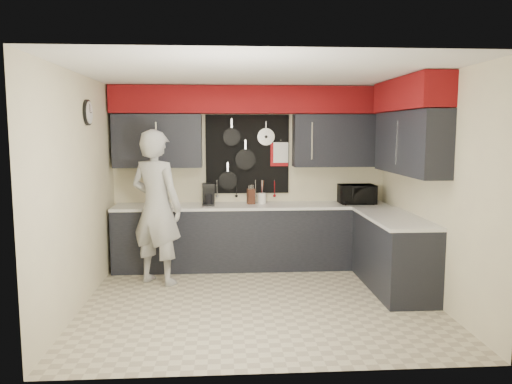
{
  "coord_description": "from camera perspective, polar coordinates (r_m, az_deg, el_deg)",
  "views": [
    {
      "loc": [
        -0.42,
        -5.59,
        1.97
      ],
      "look_at": [
        -0.01,
        0.5,
        1.22
      ],
      "focal_mm": 35.0,
      "sensor_mm": 36.0,
      "label": 1
    }
  ],
  "objects": [
    {
      "name": "right_wall_assembly",
      "position": [
        6.28,
        17.46,
        6.46
      ],
      "size": [
        0.36,
        3.5,
        2.6
      ],
      "color": "beige",
      "rests_on": "ground"
    },
    {
      "name": "person",
      "position": [
        6.5,
        -11.32,
        -1.75
      ],
      "size": [
        0.87,
        0.77,
        1.99
      ],
      "primitive_type": "imported",
      "rotation": [
        0.0,
        0.0,
        2.64
      ],
      "color": "#B1B2AF",
      "rests_on": "ground"
    },
    {
      "name": "knife_block",
      "position": [
        7.17,
        -0.59,
        -0.51
      ],
      "size": [
        0.12,
        0.12,
        0.22
      ],
      "primitive_type": "cube",
      "rotation": [
        0.0,
        0.0,
        0.23
      ],
      "color": "#3E1F13",
      "rests_on": "base_cabinets"
    },
    {
      "name": "ground",
      "position": [
        5.94,
        0.39,
        -12.33
      ],
      "size": [
        4.0,
        4.0,
        0.0
      ],
      "primitive_type": "plane",
      "color": "beige",
      "rests_on": "ground"
    },
    {
      "name": "base_cabinets",
      "position": [
        6.95,
        3.76,
        -5.55
      ],
      "size": [
        3.95,
        2.2,
        0.92
      ],
      "color": "black",
      "rests_on": "ground"
    },
    {
      "name": "microwave",
      "position": [
        7.33,
        11.45,
        -0.25
      ],
      "size": [
        0.51,
        0.35,
        0.28
      ],
      "primitive_type": "imported",
      "rotation": [
        0.0,
        0.0,
        0.02
      ],
      "color": "black",
      "rests_on": "base_cabinets"
    },
    {
      "name": "coffee_maker",
      "position": [
        7.09,
        -5.45,
        -0.2
      ],
      "size": [
        0.18,
        0.21,
        0.31
      ],
      "rotation": [
        0.0,
        0.0,
        0.03
      ],
      "color": "black",
      "rests_on": "base_cabinets"
    },
    {
      "name": "back_wall_assembly",
      "position": [
        7.2,
        -0.46,
        7.35
      ],
      "size": [
        4.0,
        0.36,
        2.6
      ],
      "color": "beige",
      "rests_on": "ground"
    },
    {
      "name": "left_wall_assembly",
      "position": [
        5.86,
        -19.45,
        0.39
      ],
      "size": [
        0.05,
        3.5,
        2.6
      ],
      "color": "beige",
      "rests_on": "ground"
    },
    {
      "name": "utensil_crock",
      "position": [
        7.2,
        0.7,
        -0.73
      ],
      "size": [
        0.12,
        0.12,
        0.15
      ],
      "primitive_type": "cylinder",
      "color": "white",
      "rests_on": "base_cabinets"
    }
  ]
}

